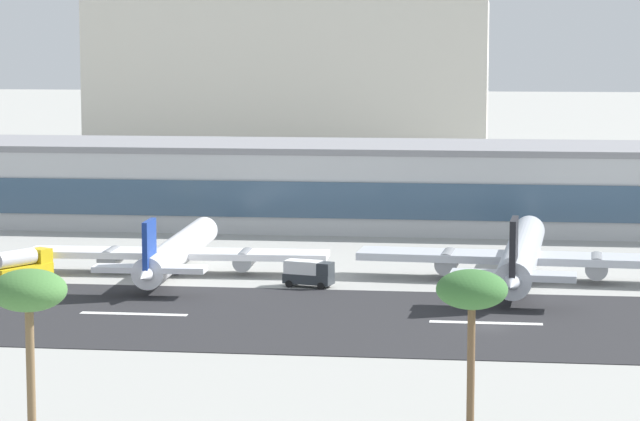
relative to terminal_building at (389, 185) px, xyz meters
The scene contains 12 objects.
ground_plane 81.81m from the terminal_building, 77.96° to the right, with size 1400.00×1400.00×0.00m, color #9E9E99.
runway_strip 79.72m from the terminal_building, 77.64° to the right, with size 800.00×35.45×0.08m, color #262628.
runway_centreline_dash_3 80.89m from the terminal_building, 105.74° to the right, with size 12.00×1.20×0.01m, color white.
runway_centreline_dash_4 79.62m from the terminal_building, 77.94° to the right, with size 12.00×1.20×0.01m, color white.
terminal_building is the anchor object (origin of this frame).
distant_hotel_block 136.95m from the terminal_building, 105.13° to the left, with size 100.20×38.13×39.90m, color beige.
airliner_navy_tail_gate_0 56.22m from the terminal_building, 114.56° to the right, with size 39.24×43.56×9.09m.
airliner_black_tail_gate_1 55.04m from the terminal_building, 67.96° to the right, with size 41.42×48.92×10.21m.
service_box_truck_1 58.44m from the terminal_building, 95.07° to the right, with size 6.41×3.89×3.25m.
service_fuel_truck_2 71.26m from the terminal_building, 125.82° to the right, with size 6.42×8.69×3.95m.
palm_tree_0 132.04m from the terminal_building, 96.56° to the right, with size 5.44×5.44×13.90m.
palm_tree_1 123.90m from the terminal_building, 82.64° to the right, with size 5.31×5.31×13.16m.
Camera 1 is at (0.70, -144.86, 29.83)m, focal length 78.44 mm.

